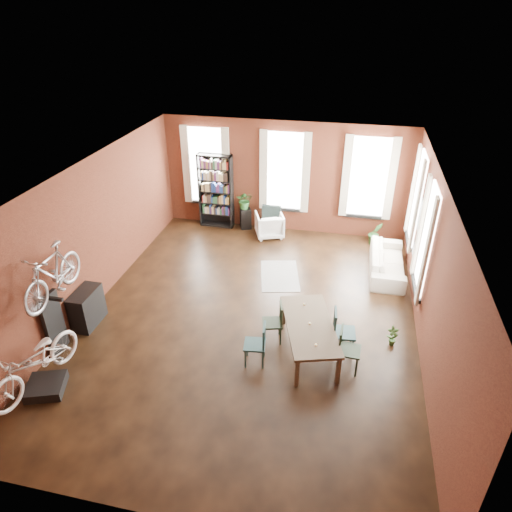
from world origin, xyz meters
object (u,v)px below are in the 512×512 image
(cream_sofa, at_px, (388,258))
(plant_stand, at_px, (246,218))
(white_armchair, at_px, (269,224))
(bicycle_floor, at_px, (29,342))
(dining_chair_a, at_px, (255,344))
(dining_table, at_px, (309,338))
(dining_chair_b, at_px, (272,323))
(dining_chair_d, at_px, (344,332))
(console_table, at_px, (87,308))
(bike_trainer, at_px, (46,387))
(dining_chair_c, at_px, (349,350))
(bookshelf, at_px, (216,191))

(cream_sofa, xyz_separation_m, plant_stand, (-4.06, 1.70, -0.10))
(white_armchair, xyz_separation_m, bicycle_floor, (-2.73, -6.77, 0.74))
(dining_chair_a, distance_m, cream_sofa, 4.66)
(dining_table, bearing_deg, dining_chair_a, -167.70)
(plant_stand, bearing_deg, dining_chair_b, -70.57)
(dining_chair_d, bearing_deg, plant_stand, 26.89)
(dining_table, height_order, dining_chair_a, dining_chair_a)
(console_table, bearing_deg, plant_stand, 67.37)
(console_table, height_order, bicycle_floor, bicycle_floor)
(dining_chair_a, bearing_deg, bike_trainer, -73.70)
(dining_chair_c, bearing_deg, dining_chair_d, 19.28)
(dining_chair_a, bearing_deg, console_table, -103.57)
(console_table, distance_m, plant_stand, 5.63)
(bike_trainer, bearing_deg, console_table, 97.69)
(cream_sofa, bearing_deg, dining_chair_a, 147.08)
(cream_sofa, relative_size, bicycle_floor, 1.10)
(dining_chair_b, relative_size, cream_sofa, 0.41)
(white_armchair, relative_size, cream_sofa, 0.37)
(bookshelf, bearing_deg, bike_trainer, -98.18)
(dining_chair_c, height_order, cream_sofa, dining_chair_c)
(dining_chair_b, height_order, console_table, dining_chair_b)
(plant_stand, xyz_separation_m, bicycle_floor, (-1.94, -7.14, 0.82))
(dining_table, bearing_deg, dining_chair_b, 149.23)
(dining_table, xyz_separation_m, plant_stand, (-2.48, 5.08, -0.02))
(dining_table, height_order, cream_sofa, cream_sofa)
(dining_chair_b, distance_m, plant_stand, 5.19)
(dining_table, distance_m, bookshelf, 6.14)
(dining_chair_a, distance_m, dining_chair_d, 1.73)
(dining_table, height_order, dining_chair_b, dining_chair_b)
(dining_chair_c, distance_m, bike_trainer, 5.45)
(bookshelf, bearing_deg, white_armchair, -12.22)
(dining_chair_d, height_order, plant_stand, dining_chair_d)
(bookshelf, relative_size, console_table, 2.75)
(dining_table, bearing_deg, bicycle_floor, -171.92)
(cream_sofa, bearing_deg, bike_trainer, 132.17)
(dining_chair_c, bearing_deg, bicycle_floor, 112.10)
(dining_chair_a, bearing_deg, dining_chair_b, 157.47)
(cream_sofa, bearing_deg, dining_chair_d, 164.04)
(dining_chair_d, distance_m, console_table, 5.31)
(dining_table, bearing_deg, cream_sofa, 48.09)
(plant_stand, bearing_deg, white_armchair, -24.68)
(dining_chair_b, height_order, bicycle_floor, bicycle_floor)
(dining_chair_d, height_order, bicycle_floor, bicycle_floor)
(dining_chair_d, bearing_deg, bicycle_floor, 107.85)
(bookshelf, bearing_deg, dining_chair_c, -52.51)
(dining_chair_d, relative_size, bookshelf, 0.43)
(dining_chair_a, height_order, plant_stand, dining_chair_a)
(dining_chair_c, xyz_separation_m, bicycle_floor, (-5.20, -1.73, 0.68))
(console_table, distance_m, bicycle_floor, 2.08)
(dining_chair_c, xyz_separation_m, cream_sofa, (0.81, 3.70, -0.04))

